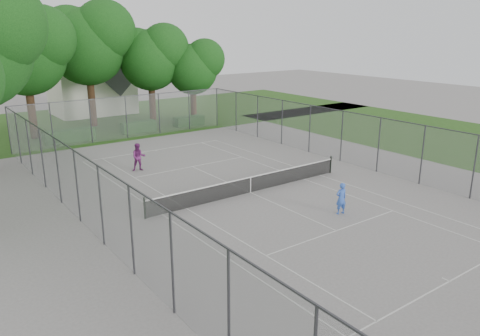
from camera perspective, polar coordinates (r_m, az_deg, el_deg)
ground at (r=26.17m, az=1.29°, el=-3.02°), size 120.00×120.00×0.00m
grass_far at (r=48.76m, az=-17.69°, el=5.41°), size 60.00×20.00×0.00m
grass_right at (r=42.78m, az=25.45°, el=3.10°), size 16.00×40.00×0.00m
court_markings at (r=26.17m, az=1.29°, el=-3.01°), size 11.03×23.83×0.01m
tennis_net at (r=26.00m, az=1.30°, el=-1.96°), size 12.87×0.10×1.10m
perimeter_fence at (r=25.62m, az=1.32°, el=0.79°), size 18.08×34.08×3.52m
tree_far_left at (r=42.00m, az=-24.72°, el=13.14°), size 7.43×6.78×10.68m
tree_far_midleft at (r=45.68m, az=-18.06°, el=14.60°), size 7.93×7.24×11.40m
tree_far_midright at (r=45.94m, az=-10.80°, el=13.37°), size 6.53×5.96×9.39m
tree_far_right at (r=46.10m, az=-5.72°, el=12.37°), size 5.55×5.07×7.98m
hedge_left at (r=40.47m, az=-20.09°, el=3.74°), size 3.98×1.20×1.00m
hedge_mid at (r=42.53m, az=-12.27°, el=4.94°), size 3.09×0.88×0.97m
hedge_right at (r=44.83m, az=-6.28°, el=5.73°), size 2.89×1.06×0.87m
house at (r=53.17m, az=-17.74°, el=10.60°), size 7.92×6.14×9.86m
girl_player at (r=23.51m, az=12.23°, el=-3.65°), size 0.65×0.50×1.60m
woman_player at (r=30.68m, az=-12.25°, el=1.31°), size 1.05×0.93×1.80m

